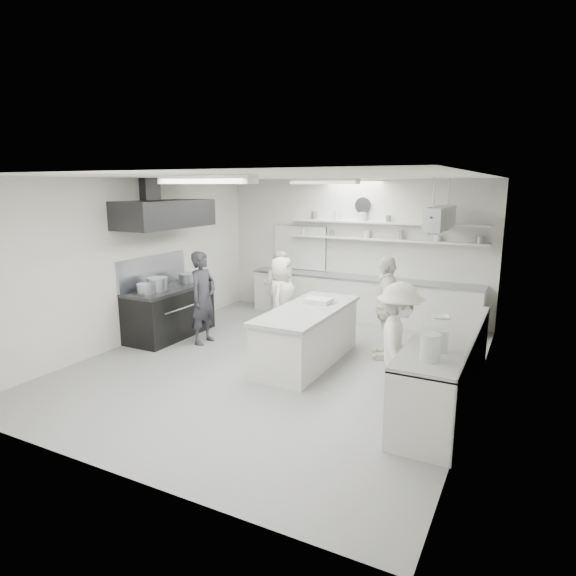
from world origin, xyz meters
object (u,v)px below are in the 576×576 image
at_px(right_counter, 445,368).
at_px(stove, 170,313).
at_px(back_counter, 361,299).
at_px(cook_stove, 203,298).
at_px(prep_island, 308,337).
at_px(cook_back, 278,285).

bearing_deg(right_counter, stove, 173.48).
bearing_deg(back_counter, cook_stove, -125.96).
relative_size(right_counter, prep_island, 1.41).
bearing_deg(right_counter, back_counter, 124.65).
bearing_deg(prep_island, cook_back, 128.14).
distance_m(stove, prep_island, 2.97).
bearing_deg(prep_island, stove, 178.00).
bearing_deg(right_counter, prep_island, 167.11).
bearing_deg(cook_stove, cook_back, -12.47).
relative_size(prep_island, cook_stove, 1.37).
bearing_deg(stove, prep_island, -1.50).
bearing_deg(prep_island, cook_stove, 178.51).
xyz_separation_m(prep_island, cook_back, (-1.66, 2.07, 0.32)).
distance_m(right_counter, cook_stove, 4.46).
bearing_deg(cook_back, back_counter, -162.61).
relative_size(back_counter, cook_back, 3.31).
relative_size(stove, cook_back, 1.19).
bearing_deg(prep_island, right_counter, -13.39).
distance_m(right_counter, cook_back, 4.73).
bearing_deg(prep_island, back_counter, 90.86).
height_order(prep_island, cook_stove, cook_stove).
xyz_separation_m(cook_stove, cook_back, (0.47, 2.04, -0.10)).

